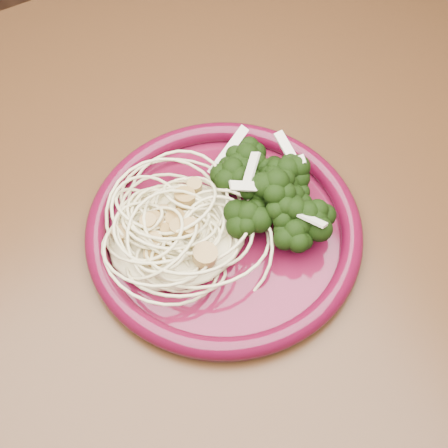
% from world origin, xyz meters
% --- Properties ---
extents(dining_table, '(1.20, 0.80, 0.75)m').
position_xyz_m(dining_table, '(0.00, 0.00, 0.65)').
color(dining_table, '#472814').
rests_on(dining_table, ground).
extents(dinner_plate, '(0.36, 0.36, 0.02)m').
position_xyz_m(dinner_plate, '(-0.04, -0.05, 0.76)').
color(dinner_plate, '#510B21').
rests_on(dinner_plate, dining_table).
extents(spaghetti_pile, '(0.18, 0.17, 0.03)m').
position_xyz_m(spaghetti_pile, '(-0.08, -0.03, 0.77)').
color(spaghetti_pile, beige).
rests_on(spaghetti_pile, dinner_plate).
extents(scallop_cluster, '(0.15, 0.15, 0.04)m').
position_xyz_m(scallop_cluster, '(-0.08, -0.03, 0.81)').
color(scallop_cluster, '#A88345').
rests_on(scallop_cluster, spaghetti_pile).
extents(broccoli_pile, '(0.14, 0.17, 0.05)m').
position_xyz_m(broccoli_pile, '(0.01, -0.07, 0.78)').
color(broccoli_pile, black).
rests_on(broccoli_pile, dinner_plate).
extents(onion_garnish, '(0.09, 0.11, 0.05)m').
position_xyz_m(onion_garnish, '(0.01, -0.07, 0.81)').
color(onion_garnish, beige).
rests_on(onion_garnish, broccoli_pile).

